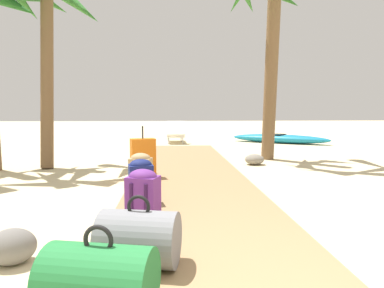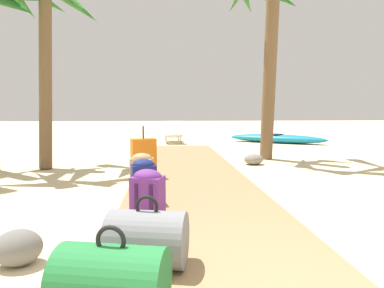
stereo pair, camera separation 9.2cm
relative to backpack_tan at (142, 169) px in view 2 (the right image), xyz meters
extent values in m
plane|color=beige|center=(0.72, -0.11, -0.33)|extent=(60.00, 60.00, 0.00)
cube|color=#9E7A51|center=(0.72, 0.82, -0.29)|extent=(1.82, 9.29, 0.08)
cube|color=tan|center=(0.00, 0.00, -0.05)|extent=(0.33, 0.28, 0.40)
ellipsoid|color=tan|center=(0.00, 0.00, 0.15)|extent=(0.32, 0.26, 0.15)
cylinder|color=brown|center=(-0.09, -0.09, -0.05)|extent=(0.04, 0.04, 0.32)
cylinder|color=brown|center=(0.05, -0.12, -0.05)|extent=(0.04, 0.04, 0.32)
cube|color=navy|center=(0.08, -0.88, -0.02)|extent=(0.31, 0.26, 0.45)
ellipsoid|color=navy|center=(0.08, -0.88, 0.20)|extent=(0.29, 0.25, 0.14)
cylinder|color=black|center=(0.03, -0.99, -0.02)|extent=(0.04, 0.04, 0.36)
cylinder|color=black|center=(0.17, -0.97, -0.02)|extent=(0.04, 0.04, 0.36)
cube|color=orange|center=(-0.02, 0.64, 0.06)|extent=(0.42, 0.31, 0.63)
cylinder|color=black|center=(-0.02, 0.64, 0.48)|extent=(0.02, 0.02, 0.20)
cube|color=#6B2D84|center=(0.16, -1.62, -0.02)|extent=(0.34, 0.29, 0.46)
ellipsoid|color=#6B2D84|center=(0.16, -1.62, 0.21)|extent=(0.32, 0.28, 0.14)
cylinder|color=#351642|center=(0.06, -1.70, -0.02)|extent=(0.05, 0.05, 0.37)
cylinder|color=#351642|center=(0.20, -1.75, -0.02)|extent=(0.05, 0.05, 0.37)
cylinder|color=slate|center=(0.20, -2.48, -0.05)|extent=(0.60, 0.49, 0.39)
torus|color=black|center=(0.20, -2.48, 0.17)|extent=(0.17, 0.06, 0.16)
cylinder|color=#237538|center=(0.04, -3.06, -0.06)|extent=(0.64, 0.50, 0.38)
torus|color=black|center=(0.04, -3.06, 0.16)|extent=(0.17, 0.06, 0.16)
cylinder|color=brown|center=(-2.02, 2.26, 1.47)|extent=(0.24, 0.65, 3.61)
cone|color=#387A33|center=(-1.59, 2.93, 3.09)|extent=(1.46, 1.11, 1.22)
cone|color=#236023|center=(-2.68, 2.42, 2.92)|extent=(1.30, 0.91, 0.85)
cylinder|color=brown|center=(2.70, 2.91, 1.67)|extent=(0.29, 0.60, 4.02)
cube|color=white|center=(0.59, 7.34, -0.07)|extent=(0.63, 1.41, 0.08)
cube|color=white|center=(0.60, 6.75, 0.21)|extent=(0.61, 0.53, 0.48)
cylinder|color=silver|center=(0.34, 7.90, -0.22)|extent=(0.04, 0.04, 0.22)
cylinder|color=silver|center=(0.82, 7.91, -0.22)|extent=(0.04, 0.04, 0.22)
cylinder|color=silver|center=(0.36, 6.78, -0.22)|extent=(0.04, 0.04, 0.22)
cylinder|color=silver|center=(0.84, 6.79, -0.22)|extent=(0.04, 0.04, 0.22)
ellipsoid|color=teal|center=(4.21, 6.85, -0.18)|extent=(3.23, 2.42, 0.31)
torus|color=black|center=(4.21, 6.85, -0.04)|extent=(0.68, 0.68, 0.05)
ellipsoid|color=slate|center=(-0.78, -2.22, -0.19)|extent=(0.40, 0.36, 0.27)
ellipsoid|color=gray|center=(2.20, 2.28, -0.22)|extent=(0.46, 0.43, 0.22)
camera|label=1|loc=(0.42, -4.79, 0.84)|focal=32.00mm
camera|label=2|loc=(0.33, -4.79, 0.84)|focal=32.00mm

